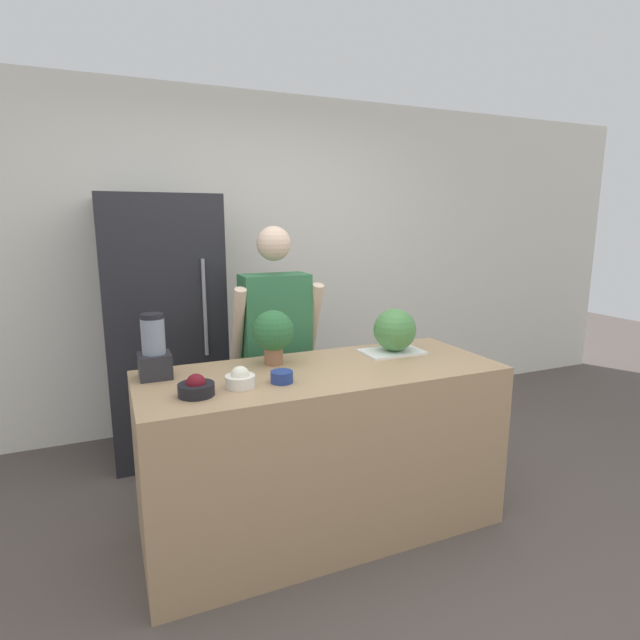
{
  "coord_description": "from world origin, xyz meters",
  "views": [
    {
      "loc": [
        -0.98,
        -1.87,
        1.63
      ],
      "look_at": [
        0.0,
        0.4,
        1.13
      ],
      "focal_mm": 28.0,
      "sensor_mm": 36.0,
      "label": 1
    }
  ],
  "objects_px": {
    "potted_plant": "(273,333)",
    "person": "(276,353)",
    "bowl_cherries": "(196,388)",
    "bowl_cream": "(240,379)",
    "blender": "(154,351)",
    "watermelon": "(395,330)",
    "bowl_small_blue": "(282,377)",
    "refrigerator": "(164,327)"
  },
  "relations": [
    {
      "from": "refrigerator",
      "to": "blender",
      "type": "distance_m",
      "value": 1.13
    },
    {
      "from": "person",
      "to": "watermelon",
      "type": "height_order",
      "value": "person"
    },
    {
      "from": "watermelon",
      "to": "bowl_small_blue",
      "type": "distance_m",
      "value": 0.81
    },
    {
      "from": "potted_plant",
      "to": "bowl_cherries",
      "type": "bearing_deg",
      "value": -144.16
    },
    {
      "from": "watermelon",
      "to": "bowl_cherries",
      "type": "bearing_deg",
      "value": -166.88
    },
    {
      "from": "watermelon",
      "to": "potted_plant",
      "type": "bearing_deg",
      "value": 175.07
    },
    {
      "from": "person",
      "to": "bowl_cherries",
      "type": "height_order",
      "value": "person"
    },
    {
      "from": "person",
      "to": "bowl_small_blue",
      "type": "relative_size",
      "value": 15.11
    },
    {
      "from": "refrigerator",
      "to": "watermelon",
      "type": "bearing_deg",
      "value": -45.82
    },
    {
      "from": "watermelon",
      "to": "refrigerator",
      "type": "bearing_deg",
      "value": 134.18
    },
    {
      "from": "bowl_small_blue",
      "to": "bowl_cherries",
      "type": "bearing_deg",
      "value": -176.76
    },
    {
      "from": "potted_plant",
      "to": "person",
      "type": "bearing_deg",
      "value": 70.55
    },
    {
      "from": "blender",
      "to": "potted_plant",
      "type": "xyz_separation_m",
      "value": [
        0.6,
        -0.0,
        0.04
      ]
    },
    {
      "from": "refrigerator",
      "to": "potted_plant",
      "type": "xyz_separation_m",
      "value": [
        0.44,
        -1.12,
        0.16
      ]
    },
    {
      "from": "person",
      "to": "bowl_cherries",
      "type": "bearing_deg",
      "value": -128.43
    },
    {
      "from": "bowl_small_blue",
      "to": "refrigerator",
      "type": "bearing_deg",
      "value": 104.89
    },
    {
      "from": "bowl_cherries",
      "to": "bowl_small_blue",
      "type": "distance_m",
      "value": 0.4
    },
    {
      "from": "blender",
      "to": "watermelon",
      "type": "bearing_deg",
      "value": -2.7
    },
    {
      "from": "watermelon",
      "to": "potted_plant",
      "type": "relative_size",
      "value": 0.84
    },
    {
      "from": "bowl_cream",
      "to": "blender",
      "type": "bearing_deg",
      "value": 138.84
    },
    {
      "from": "blender",
      "to": "bowl_cherries",
      "type": "bearing_deg",
      "value": -67.5
    },
    {
      "from": "watermelon",
      "to": "bowl_cream",
      "type": "bearing_deg",
      "value": -166.15
    },
    {
      "from": "refrigerator",
      "to": "bowl_cream",
      "type": "xyz_separation_m",
      "value": [
        0.18,
        -1.41,
        0.02
      ]
    },
    {
      "from": "bowl_cream",
      "to": "blender",
      "type": "distance_m",
      "value": 0.46
    },
    {
      "from": "person",
      "to": "bowl_cream",
      "type": "xyz_separation_m",
      "value": [
        -0.41,
        -0.74,
        0.11
      ]
    },
    {
      "from": "refrigerator",
      "to": "watermelon",
      "type": "height_order",
      "value": "refrigerator"
    },
    {
      "from": "refrigerator",
      "to": "person",
      "type": "relative_size",
      "value": 1.12
    },
    {
      "from": "refrigerator",
      "to": "person",
      "type": "height_order",
      "value": "refrigerator"
    },
    {
      "from": "bowl_cream",
      "to": "watermelon",
      "type": "bearing_deg",
      "value": 13.85
    },
    {
      "from": "refrigerator",
      "to": "blender",
      "type": "height_order",
      "value": "refrigerator"
    },
    {
      "from": "refrigerator",
      "to": "bowl_cream",
      "type": "distance_m",
      "value": 1.42
    },
    {
      "from": "potted_plant",
      "to": "bowl_cream",
      "type": "bearing_deg",
      "value": -130.75
    },
    {
      "from": "bowl_cream",
      "to": "bowl_cherries",
      "type": "bearing_deg",
      "value": -170.38
    },
    {
      "from": "blender",
      "to": "refrigerator",
      "type": "bearing_deg",
      "value": 81.97
    },
    {
      "from": "watermelon",
      "to": "bowl_cream",
      "type": "height_order",
      "value": "watermelon"
    },
    {
      "from": "bowl_cherries",
      "to": "blender",
      "type": "relative_size",
      "value": 0.5
    },
    {
      "from": "person",
      "to": "bowl_cherries",
      "type": "distance_m",
      "value": 1.0
    },
    {
      "from": "refrigerator",
      "to": "watermelon",
      "type": "distance_m",
      "value": 1.64
    },
    {
      "from": "bowl_cream",
      "to": "blender",
      "type": "height_order",
      "value": "blender"
    },
    {
      "from": "watermelon",
      "to": "blender",
      "type": "relative_size",
      "value": 0.77
    },
    {
      "from": "bowl_cherries",
      "to": "bowl_cream",
      "type": "distance_m",
      "value": 0.21
    },
    {
      "from": "bowl_cherries",
      "to": "bowl_small_blue",
      "type": "bearing_deg",
      "value": 3.24
    }
  ]
}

